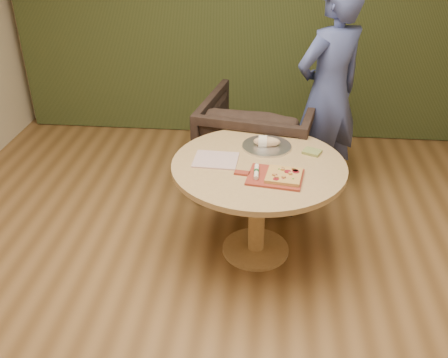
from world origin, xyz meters
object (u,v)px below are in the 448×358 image
at_px(person_standing, 328,94).
at_px(flatbread_pizza, 284,175).
at_px(serving_tray, 267,146).
at_px(pedestal_table, 258,181).
at_px(cutlery_roll, 256,172).
at_px(bread_roll, 266,142).
at_px(pizza_paddle, 274,177).
at_px(armchair, 259,139).

bearing_deg(person_standing, flatbread_pizza, 35.98).
height_order(flatbread_pizza, serving_tray, flatbread_pizza).
xyz_separation_m(pedestal_table, cutlery_roll, (-0.01, -0.17, 0.17)).
height_order(flatbread_pizza, bread_roll, bread_roll).
bearing_deg(pedestal_table, pizza_paddle, -61.73).
distance_m(flatbread_pizza, cutlery_roll, 0.18).
height_order(cutlery_roll, serving_tray, cutlery_roll).
distance_m(pizza_paddle, armchair, 1.18).
height_order(pizza_paddle, cutlery_roll, cutlery_roll).
distance_m(cutlery_roll, serving_tray, 0.43).
bearing_deg(pedestal_table, cutlery_roll, -93.55).
height_order(cutlery_roll, bread_roll, bread_roll).
height_order(serving_tray, bread_roll, bread_roll).
distance_m(pizza_paddle, bread_roll, 0.45).
height_order(flatbread_pizza, armchair, armchair).
bearing_deg(armchair, cutlery_roll, 101.18).
distance_m(serving_tray, person_standing, 0.88).
bearing_deg(person_standing, bread_roll, 18.68).
height_order(bread_roll, person_standing, person_standing).
distance_m(pedestal_table, flatbread_pizza, 0.31).
xyz_separation_m(pedestal_table, serving_tray, (0.05, 0.25, 0.15)).
height_order(pizza_paddle, person_standing, person_standing).
bearing_deg(serving_tray, person_standing, 55.84).
bearing_deg(person_standing, cutlery_roll, 27.86).
relative_size(pedestal_table, pizza_paddle, 2.58).
xyz_separation_m(flatbread_pizza, serving_tray, (-0.12, 0.45, -0.02)).
bearing_deg(flatbread_pizza, pizza_paddle, 171.91).
distance_m(pizza_paddle, cutlery_roll, 0.12).
height_order(pedestal_table, armchair, armchair).
xyz_separation_m(flatbread_pizza, bread_roll, (-0.13, 0.45, 0.02)).
distance_m(flatbread_pizza, serving_tray, 0.47).
bearing_deg(armchair, pizza_paddle, 106.82).
bearing_deg(pizza_paddle, pedestal_table, 126.55).
relative_size(cutlery_roll, armchair, 0.21).
height_order(cutlery_roll, person_standing, person_standing).
distance_m(cutlery_roll, armchair, 1.16).
distance_m(serving_tray, bread_roll, 0.04).
distance_m(pedestal_table, cutlery_roll, 0.24).
relative_size(pizza_paddle, bread_roll, 2.40).
height_order(pedestal_table, pizza_paddle, pizza_paddle).
xyz_separation_m(pedestal_table, armchair, (-0.02, 0.95, -0.13)).
bearing_deg(flatbread_pizza, pedestal_table, 130.06).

